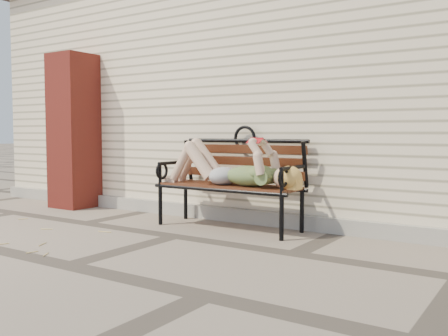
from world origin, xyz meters
The scene contains 6 objects.
ground centered at (0.00, 0.00, 0.00)m, with size 80.00×80.00×0.00m, color #78695C.
house_wall centered at (0.00, 3.00, 1.50)m, with size 8.00×4.00×3.00m, color beige.
foundation_strip centered at (0.00, 0.97, 0.07)m, with size 8.00×0.10×0.15m, color #A09A90.
brick_pillar centered at (-2.30, 0.75, 1.00)m, with size 0.50×0.50×2.00m, color maroon.
garden_bench centered at (0.21, 0.71, 0.59)m, with size 1.63×0.65×1.06m.
reading_woman centered at (0.22, 0.58, 0.63)m, with size 1.54×0.35×0.49m.
Camera 1 is at (2.96, -3.63, 0.98)m, focal length 40.00 mm.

